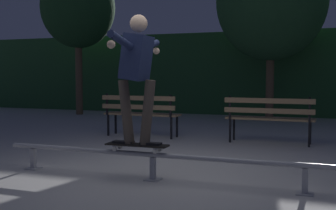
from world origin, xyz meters
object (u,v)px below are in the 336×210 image
at_px(grind_rail, 153,158).
at_px(tree_far_left, 78,8).
at_px(skateboarder, 137,68).
at_px(tree_behind_benches, 271,0).
at_px(skateboard, 137,145).
at_px(park_bench_left_center, 269,115).
at_px(park_bench_leftmost, 140,111).

relative_size(grind_rail, tree_far_left, 0.88).
height_order(grind_rail, skateboarder, skateboarder).
height_order(grind_rail, tree_behind_benches, tree_behind_benches).
bearing_deg(tree_behind_benches, skateboarder, -95.30).
height_order(skateboard, park_bench_left_center, park_bench_left_center).
distance_m(skateboarder, park_bench_leftmost, 3.58).
bearing_deg(park_bench_left_center, skateboard, -110.24).
bearing_deg(tree_behind_benches, park_bench_left_center, -83.03).
relative_size(grind_rail, tree_behind_benches, 0.83).
height_order(skateboard, skateboarder, skateboarder).
distance_m(grind_rail, skateboard, 0.26).
bearing_deg(grind_rail, tree_far_left, 127.78).
relative_size(park_bench_left_center, tree_far_left, 0.34).
xyz_separation_m(skateboarder, park_bench_leftmost, (-1.39, 3.20, -0.81)).
relative_size(grind_rail, skateboard, 5.25).
distance_m(park_bench_left_center, tree_far_left, 8.00).
distance_m(skateboard, park_bench_left_center, 3.41).
bearing_deg(grind_rail, park_bench_leftmost, 116.55).
height_order(skateboarder, park_bench_left_center, skateboarder).
height_order(park_bench_leftmost, park_bench_left_center, same).
distance_m(skateboarder, tree_far_left, 9.01).
xyz_separation_m(grind_rail, tree_behind_benches, (0.47, 7.30, 3.02)).
relative_size(tree_behind_benches, tree_far_left, 1.06).
height_order(grind_rail, skateboard, skateboard).
height_order(park_bench_left_center, tree_behind_benches, tree_behind_benches).
bearing_deg(tree_behind_benches, tree_far_left, -177.53).
bearing_deg(tree_behind_benches, park_bench_leftmost, -116.82).
distance_m(grind_rail, tree_far_left, 9.43).
relative_size(skateboarder, park_bench_leftmost, 0.97).
xyz_separation_m(grind_rail, skateboard, (-0.21, -0.00, 0.15)).
bearing_deg(skateboarder, park_bench_leftmost, 113.53).
bearing_deg(skateboard, grind_rail, 0.00).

